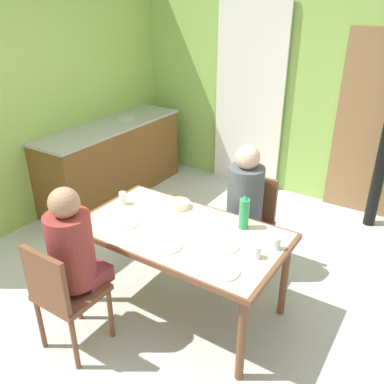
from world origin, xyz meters
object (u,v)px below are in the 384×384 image
kitchen_counter (112,160)px  water_bottle_green_near (244,213)px  dining_table (181,238)px  chair_far_diner (249,219)px  person_far_diner (244,196)px  person_near_diner (73,247)px  serving_bowl_center (179,204)px  chair_near_diner (63,293)px

kitchen_counter → water_bottle_green_near: water_bottle_green_near is taller
water_bottle_green_near → dining_table: bearing=-142.7°
dining_table → chair_far_diner: size_ratio=1.77×
dining_table → person_far_diner: 0.69m
dining_table → chair_far_diner: 0.82m
person_far_diner → person_near_diner: bearing=64.7°
kitchen_counter → chair_far_diner: (2.08, -0.47, 0.05)m
chair_far_diner → dining_table: bearing=76.2°
chair_far_diner → kitchen_counter: bearing=-12.9°
person_far_diner → serving_bowl_center: bearing=41.9°
kitchen_counter → person_near_diner: size_ratio=2.57×
person_far_diner → water_bottle_green_near: (0.18, -0.37, 0.07)m
kitchen_counter → chair_far_diner: 2.13m
serving_bowl_center → person_near_diner: bearing=-102.6°
person_near_diner → water_bottle_green_near: person_near_diner is taller
chair_far_diner → person_far_diner: bearing=90.0°
chair_far_diner → person_near_diner: bearing=66.8°
chair_far_diner → serving_bowl_center: size_ratio=5.12×
kitchen_counter → serving_bowl_center: bearing=-30.3°
chair_near_diner → kitchen_counter: bearing=125.5°
chair_far_diner → person_far_diner: person_far_diner is taller
chair_near_diner → chair_far_diner: size_ratio=1.00×
dining_table → water_bottle_green_near: water_bottle_green_near is taller
kitchen_counter → chair_far_diner: bearing=-12.9°
kitchen_counter → water_bottle_green_near: (2.25, -0.98, 0.40)m
water_bottle_green_near → serving_bowl_center: water_bottle_green_near is taller
dining_table → serving_bowl_center: serving_bowl_center is taller
person_far_diner → water_bottle_green_near: 0.41m
chair_near_diner → serving_bowl_center: (0.21, 1.07, 0.25)m
kitchen_counter → serving_bowl_center: 1.96m
kitchen_counter → serving_bowl_center: size_ratio=11.66×
dining_table → person_far_diner: bearing=73.4°
dining_table → water_bottle_green_near: bearing=37.3°
person_far_diner → chair_near_diner: bearing=66.8°
water_bottle_green_near → person_near_diner: bearing=-130.3°
person_far_diner → serving_bowl_center: person_far_diner is taller
chair_far_diner → water_bottle_green_near: water_bottle_green_near is taller
kitchen_counter → person_far_diner: size_ratio=2.57×
kitchen_counter → person_near_diner: 2.43m
dining_table → serving_bowl_center: 0.37m
person_far_diner → chair_far_diner: bearing=-90.0°
water_bottle_green_near → kitchen_counter: bearing=156.5°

